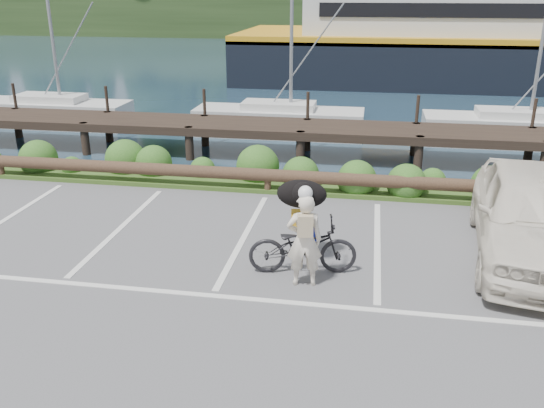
{
  "coord_description": "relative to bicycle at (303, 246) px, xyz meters",
  "views": [
    {
      "loc": [
        2.31,
        -8.21,
        4.63
      ],
      "look_at": [
        0.72,
        1.0,
        1.1
      ],
      "focal_mm": 38.0,
      "sensor_mm": 36.0,
      "label": 1
    }
  ],
  "objects": [
    {
      "name": "parked_car",
      "position": [
        3.98,
        1.32,
        0.35
      ],
      "size": [
        2.51,
        5.08,
        1.66
      ],
      "primitive_type": "imported",
      "rotation": [
        0.0,
        0.0,
        -0.11
      ],
      "color": "silver",
      "rests_on": "ground"
    },
    {
      "name": "ground",
      "position": [
        -1.31,
        -0.67,
        -0.49
      ],
      "size": [
        72.0,
        72.0,
        0.0
      ],
      "primitive_type": "plane",
      "color": "#525154"
    },
    {
      "name": "harbor_backdrop",
      "position": [
        -0.91,
        77.74,
        -0.49
      ],
      "size": [
        170.0,
        160.0,
        30.0
      ],
      "color": "#192D3D",
      "rests_on": "ground"
    },
    {
      "name": "log_rail",
      "position": [
        -1.31,
        3.93,
        -0.49
      ],
      "size": [
        32.0,
        0.3,
        0.6
      ],
      "primitive_type": null,
      "color": "#443021",
      "rests_on": "ground"
    },
    {
      "name": "cyclist",
      "position": [
        0.07,
        -0.42,
        0.31
      ],
      "size": [
        0.64,
        0.47,
        1.59
      ],
      "primitive_type": "imported",
      "rotation": [
        0.0,
        0.0,
        3.31
      ],
      "color": "silver",
      "rests_on": "ground"
    },
    {
      "name": "dog",
      "position": [
        -0.1,
        0.58,
        0.74
      ],
      "size": [
        0.58,
        0.95,
        0.51
      ],
      "primitive_type": "ellipsoid",
      "rotation": [
        0.0,
        0.0,
        1.74
      ],
      "color": "black",
      "rests_on": "bicycle"
    },
    {
      "name": "vegetation_strip",
      "position": [
        -1.31,
        4.63,
        -0.44
      ],
      "size": [
        34.0,
        1.6,
        0.1
      ],
      "primitive_type": "cube",
      "color": "#3D5B21",
      "rests_on": "ground"
    },
    {
      "name": "bicycle",
      "position": [
        0.0,
        0.0,
        0.0
      ],
      "size": [
        1.93,
        0.95,
        0.97
      ],
      "primitive_type": "imported",
      "rotation": [
        0.0,
        0.0,
        1.74
      ],
      "color": "black",
      "rests_on": "ground"
    }
  ]
}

